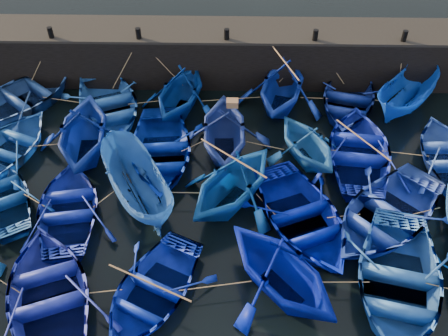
{
  "coord_description": "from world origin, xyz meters",
  "views": [
    {
      "loc": [
        0.26,
        -10.62,
        14.42
      ],
      "look_at": [
        0.0,
        3.2,
        0.7
      ],
      "focal_mm": 40.0,
      "sensor_mm": 36.0,
      "label": 1
    }
  ],
  "objects_px": {
    "boat_8": "(160,151)",
    "wooden_crate": "(232,103)",
    "boat_0": "(23,96)",
    "boat_13": "(1,196)"
  },
  "relations": [
    {
      "from": "boat_8",
      "to": "wooden_crate",
      "type": "relative_size",
      "value": 11.66
    },
    {
      "from": "boat_0",
      "to": "wooden_crate",
      "type": "bearing_deg",
      "value": -156.03
    },
    {
      "from": "boat_0",
      "to": "boat_8",
      "type": "bearing_deg",
      "value": -167.11
    },
    {
      "from": "boat_8",
      "to": "boat_13",
      "type": "relative_size",
      "value": 1.22
    },
    {
      "from": "wooden_crate",
      "to": "boat_0",
      "type": "bearing_deg",
      "value": 163.25
    },
    {
      "from": "boat_0",
      "to": "boat_13",
      "type": "distance_m",
      "value": 6.1
    },
    {
      "from": "boat_8",
      "to": "wooden_crate",
      "type": "height_order",
      "value": "wooden_crate"
    },
    {
      "from": "boat_13",
      "to": "wooden_crate",
      "type": "bearing_deg",
      "value": 169.24
    },
    {
      "from": "wooden_crate",
      "to": "boat_13",
      "type": "bearing_deg",
      "value": -160.22
    },
    {
      "from": "boat_0",
      "to": "boat_8",
      "type": "distance_m",
      "value": 7.59
    }
  ]
}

